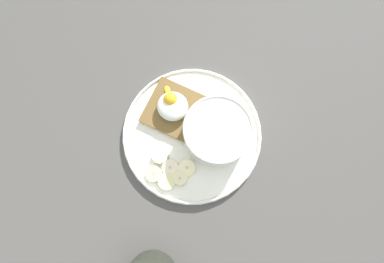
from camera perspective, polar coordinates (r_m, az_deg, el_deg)
ground_plane at (r=62.30cm, az=0.00°, el=-0.81°), size 120.00×120.00×2.00cm
plate at (r=60.54cm, az=0.00°, el=-0.46°), size 28.10×28.10×1.60cm
oatmeal_bowl at (r=57.13cm, az=4.78°, el=-0.17°), size 12.99×12.99×6.68cm
toast_slice at (r=61.01cm, az=-3.58°, el=4.24°), size 10.77×10.77×1.26cm
poached_egg at (r=59.04cm, az=-3.77°, el=5.04°), size 7.06×7.01×3.79cm
banana_slice_front at (r=58.93cm, az=-4.18°, el=-6.89°), size 4.65×4.66×1.09cm
banana_slice_left at (r=58.98cm, az=-7.24°, el=-8.00°), size 4.57×4.57×1.51cm
banana_slice_back at (r=59.26cm, az=-6.09°, el=-4.74°), size 4.27×4.31×1.39cm
banana_slice_right at (r=58.47cm, az=-2.31°, el=-8.92°), size 3.19×3.28×1.48cm
banana_slice_inner at (r=58.75cm, az=-4.88°, el=-9.44°), size 4.69×4.71×1.15cm
banana_slice_outer at (r=58.69cm, az=-0.96°, el=-6.93°), size 3.59×3.68×1.46cm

